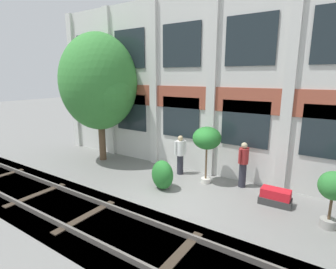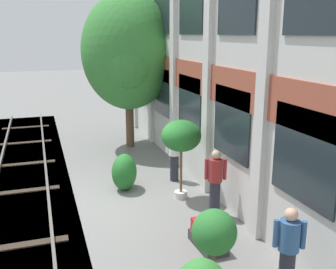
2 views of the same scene
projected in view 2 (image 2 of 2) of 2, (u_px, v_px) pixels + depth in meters
name	position (u px, v px, depth m)	size (l,w,h in m)	color
ground_plane	(119.00, 202.00, 10.44)	(80.00, 80.00, 0.00)	slate
apartment_facade	(218.00, 64.00, 10.40)	(16.78, 0.64, 7.13)	silver
rail_tracks	(20.00, 220.00, 9.71)	(24.42, 2.80, 0.43)	#423F3A
broadleaf_tree	(128.00, 54.00, 14.70)	(3.66, 3.48, 5.86)	brown
potted_plant_terracotta_small	(181.00, 137.00, 10.26)	(1.05, 1.05, 2.16)	beige
potted_plant_square_trough	(208.00, 236.00, 8.16)	(0.98, 0.53, 0.51)	#333333
potted_plant_tall_urn	(214.00, 237.00, 6.43)	(0.74, 0.74, 1.58)	gray
resident_by_doorway	(174.00, 153.00, 11.73)	(0.34, 0.46, 1.62)	#282833
resident_watching_tracks	(288.00, 250.00, 6.46)	(0.34, 0.49, 1.63)	#282833
resident_near_plants	(215.00, 181.00, 9.43)	(0.34, 0.50, 1.67)	#282833
topiary_hedge	(124.00, 172.00, 11.14)	(0.93, 0.70, 1.04)	#236B28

